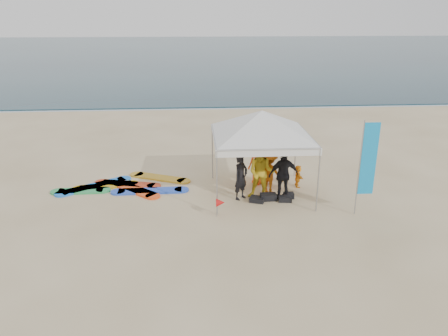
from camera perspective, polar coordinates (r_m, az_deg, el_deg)
ground at (r=13.25m, az=-1.27°, el=-8.79°), size 120.00×120.00×0.00m
ocean at (r=71.89m, az=-3.65°, el=14.87°), size 160.00×84.00×0.08m
shoreline_foam at (r=30.49m, az=-2.93°, el=7.88°), size 160.00×1.20×0.01m
person_black_a at (r=15.39m, az=2.22°, el=-1.22°), size 0.70×0.69×1.64m
person_yellow at (r=15.42m, az=4.90°, el=-0.61°), size 1.12×0.98×1.95m
person_orange_a at (r=15.98m, az=5.96°, el=-0.59°), size 1.18×1.03×1.59m
person_black_b at (r=15.48m, az=7.77°, el=-0.87°), size 1.13×0.59×1.84m
person_orange_b at (r=16.73m, az=4.82°, el=1.07°), size 1.11×0.92×1.96m
person_seated at (r=16.81m, az=9.62°, el=-1.04°), size 0.27×0.80×0.85m
canopy_tent at (r=15.24m, az=5.00°, el=7.46°), size 4.70×4.70×3.55m
feather_flag at (r=14.56m, az=18.24°, el=0.96°), size 0.54×0.04×3.20m
marker_pennant at (r=14.17m, az=-0.48°, el=-4.56°), size 0.28×0.28×0.64m
gear_pile at (r=15.61m, az=6.29°, el=-3.88°), size 1.66×0.63×0.22m
surfboard_spread at (r=17.09m, az=-13.02°, el=-2.35°), size 4.75×2.71×0.07m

